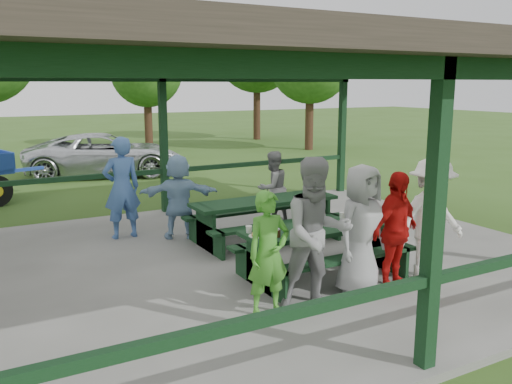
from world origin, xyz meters
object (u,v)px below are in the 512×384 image
contestant_red (395,231)px  spectator_lblue (179,196)px  spectator_blue (122,188)px  pickup_truck (105,155)px  contestant_green (268,254)px  contestant_grey_left (317,234)px  contestant_white_fedora (431,219)px  contestant_grey_mid (361,230)px  spectator_grey (273,188)px  picnic_table_near (322,245)px  picnic_table_far (265,214)px

contestant_red → spectator_lblue: contestant_red is taller
spectator_blue → contestant_red: bearing=119.4°
spectator_blue → pickup_truck: (1.52, 7.58, -0.35)m
contestant_green → spectator_blue: bearing=98.8°
contestant_grey_left → contestant_white_fedora: bearing=12.7°
contestant_grey_left → contestant_red: size_ratio=1.17×
contestant_grey_left → spectator_blue: contestant_grey_left is taller
contestant_grey_mid → spectator_lblue: bearing=93.6°
contestant_white_fedora → spectator_grey: contestant_white_fedora is taller
contestant_grey_mid → spectator_grey: 3.79m
picnic_table_near → picnic_table_far: 2.01m
picnic_table_far → contestant_white_fedora: 3.07m
contestant_white_fedora → contestant_grey_mid: bearing=178.8°
contestant_red → spectator_grey: size_ratio=1.11×
contestant_grey_left → spectator_lblue: size_ratio=1.24×
spectator_lblue → picnic_table_far: bearing=166.0°
contestant_grey_mid → contestant_white_fedora: (1.19, -0.08, 0.01)m
picnic_table_far → pickup_truck: bearing=94.1°
contestant_white_fedora → pickup_truck: contestant_white_fedora is taller
pickup_truck → spectator_blue: bearing=-175.6°
picnic_table_near → contestant_grey_mid: 0.87m
contestant_red → spectator_blue: bearing=106.9°
spectator_lblue → pickup_truck: bearing=-72.9°
pickup_truck → contestant_white_fedora: bearing=-156.1°
contestant_grey_left → contestant_white_fedora: 1.99m
picnic_table_near → spectator_blue: (-1.97, 3.40, 0.46)m
contestant_grey_mid → contestant_red: contestant_grey_mid is taller
picnic_table_far → contestant_red: (0.38, -2.87, 0.34)m
picnic_table_far → contestant_red: contestant_red is taller
contestant_grey_mid → pickup_truck: size_ratio=0.36×
picnic_table_near → pickup_truck: pickup_truck is taller
picnic_table_near → pickup_truck: 11.00m
contestant_green → contestant_grey_mid: (1.42, 0.01, 0.11)m
picnic_table_near → spectator_lblue: spectator_lblue is taller
contestant_red → picnic_table_near: bearing=109.5°
pickup_truck → picnic_table_far: bearing=-160.2°
contestant_red → contestant_white_fedora: contestant_white_fedora is taller
contestant_green → spectator_blue: 4.23m
picnic_table_near → contestant_red: (0.58, -0.87, 0.34)m
spectator_lblue → contestant_red: bearing=135.1°
contestant_red → pickup_truck: bearing=81.0°
contestant_white_fedora → spectator_grey: 3.79m
picnic_table_far → contestant_red: size_ratio=1.63×
contestant_green → picnic_table_near: bearing=30.3°
contestant_white_fedora → spectator_lblue: size_ratio=1.18×
spectator_grey → pickup_truck: size_ratio=0.30×
picnic_table_near → contestant_red: 1.10m
contestant_grey_left → pickup_truck: bearing=100.2°
spectator_blue → spectator_grey: bearing=169.3°
contestant_green → spectator_lblue: size_ratio=1.00×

